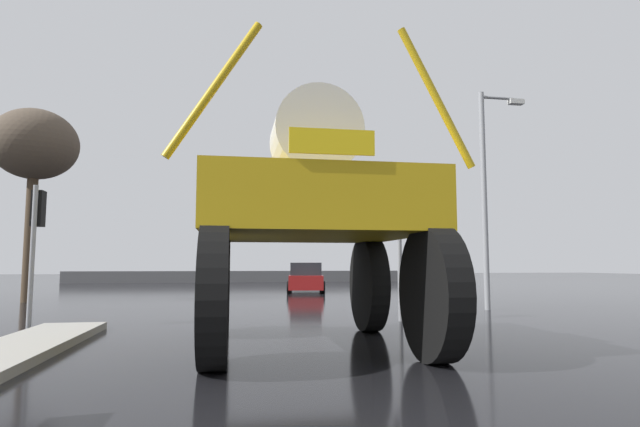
% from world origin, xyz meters
% --- Properties ---
extents(ground_plane, '(120.00, 120.00, 0.00)m').
position_xyz_m(ground_plane, '(0.00, 18.00, 0.00)').
color(ground_plane, black).
extents(oversize_sprayer, '(4.59, 5.72, 5.02)m').
position_xyz_m(oversize_sprayer, '(0.70, 6.05, 2.26)').
color(oversize_sprayer, black).
rests_on(oversize_sprayer, ground).
extents(sedan_ahead, '(2.33, 4.30, 1.52)m').
position_xyz_m(sedan_ahead, '(3.25, 23.75, 0.71)').
color(sedan_ahead, maroon).
rests_on(sedan_ahead, ground).
extents(traffic_signal_near_left, '(0.24, 0.54, 3.25)m').
position_xyz_m(traffic_signal_near_left, '(-5.12, 9.80, 2.37)').
color(traffic_signal_near_left, gray).
rests_on(traffic_signal_near_left, ground).
extents(traffic_signal_near_right, '(0.24, 0.54, 3.37)m').
position_xyz_m(traffic_signal_near_right, '(3.60, 9.80, 2.45)').
color(traffic_signal_near_right, gray).
rests_on(traffic_signal_near_right, ground).
extents(streetlight_near_right, '(1.58, 0.24, 7.06)m').
position_xyz_m(streetlight_near_right, '(7.47, 12.24, 3.93)').
color(streetlight_near_right, gray).
rests_on(streetlight_near_right, ground).
extents(bare_tree_left, '(3.24, 3.24, 7.50)m').
position_xyz_m(bare_tree_left, '(-8.29, 18.37, 6.02)').
color(bare_tree_left, '#473828').
rests_on(bare_tree_left, ground).
extents(roadside_barrier, '(26.68, 0.24, 0.90)m').
position_xyz_m(roadside_barrier, '(0.00, 39.17, 0.45)').
color(roadside_barrier, '#59595B').
rests_on(roadside_barrier, ground).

